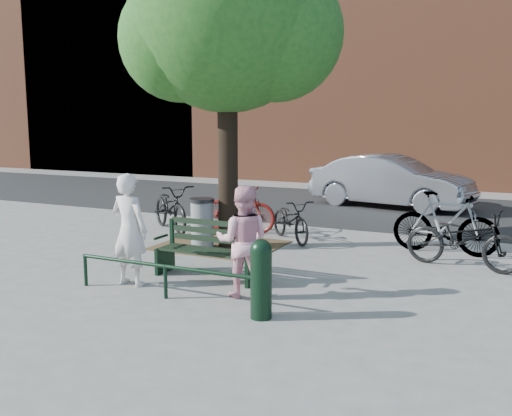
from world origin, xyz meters
The scene contains 17 objects.
ground centered at (0.00, 0.00, 0.00)m, with size 90.00×90.00×0.00m, color gray.
dirt_pit centered at (-1.00, 2.20, 0.01)m, with size 2.40×2.00×0.02m, color brown.
road centered at (0.00, 8.50, 0.01)m, with size 40.00×7.00×0.01m, color black.
townhouse_row centered at (0.17, 16.00, 6.25)m, with size 45.00×4.00×14.00m.
park_bench centered at (0.00, 0.08, 0.48)m, with size 1.74×0.54×0.97m.
guard_railing centered at (0.00, -1.20, 0.40)m, with size 3.06×0.06×0.51m.
street_tree centered at (-0.75, 2.20, 4.42)m, with size 4.20×3.80×6.50m.
person_left centered at (-0.90, -0.85, 0.88)m, with size 0.64×0.42×1.76m, color beige.
person_right centered at (0.95, -0.59, 0.82)m, with size 0.80×0.62×1.64m, color pink.
bollard centered at (1.60, -1.35, 0.57)m, with size 0.28×0.28×1.06m.
litter_bin centered at (-1.19, 1.82, 0.52)m, with size 0.50×0.50×1.02m.
bicycle_a centered at (-2.82, 3.11, 0.55)m, with size 0.74×2.11×1.11m, color black.
bicycle_b centered at (-1.35, 3.72, 0.55)m, with size 0.51×1.82×1.09m, color #4E0D0B.
bicycle_c centered at (0.13, 3.28, 0.46)m, with size 0.61×1.74×0.91m, color black.
bicycle_d centered at (3.26, 3.46, 0.60)m, with size 0.57×2.00×1.20m, color gray.
bicycle_e centered at (3.70, 2.48, 0.53)m, with size 0.70×2.01×1.05m, color black.
parked_car centered at (1.01, 8.90, 0.77)m, with size 1.64×4.69×1.55m, color gray.
Camera 1 is at (4.64, -7.84, 2.58)m, focal length 40.00 mm.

